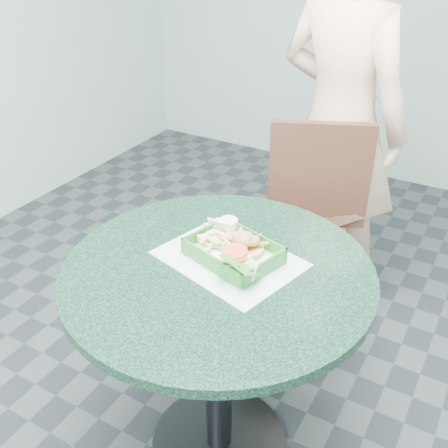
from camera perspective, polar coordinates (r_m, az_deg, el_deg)
The scene contains 10 objects.
floor at distance 2.04m, azimuth -0.52°, elevation -22.66°, with size 4.00×5.00×0.02m, color #303335.
cafe_table at distance 1.61m, azimuth -0.61°, elevation -10.26°, with size 0.89×0.89×0.75m.
dining_chair at distance 2.20m, azimuth 8.95°, elevation 0.29°, with size 0.42×0.42×0.93m.
diner_person at distance 2.30m, azimuth 12.78°, elevation 13.34°, with size 0.71×0.47×1.95m, color beige.
placemat at distance 1.54m, azimuth 0.60°, elevation -4.42°, with size 0.39×0.29×0.00m, color #B0CAC8.
food_basket at distance 1.53m, azimuth 1.00°, elevation -3.92°, with size 0.25×0.18×0.05m.
crab_sandwich at distance 1.53m, azimuth 2.11°, elevation -2.45°, with size 0.11×0.11×0.07m.
fries_pile at distance 1.56m, azimuth -1.09°, elevation -2.35°, with size 0.10×0.11×0.04m, color #DAC980, non-canonical shape.
sauce_ramekin at distance 1.60m, azimuth -0.64°, elevation -0.69°, with size 0.06×0.06×0.03m.
garnish_cup at distance 1.46m, azimuth 1.92°, elevation -4.52°, with size 0.13×0.13×0.05m.
Camera 1 is at (0.62, -1.04, 1.64)m, focal length 42.00 mm.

